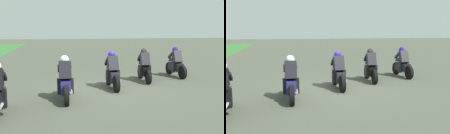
{
  "view_description": "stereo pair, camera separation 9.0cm",
  "coord_description": "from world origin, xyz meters",
  "views": [
    {
      "loc": [
        -9.66,
        2.23,
        2.35
      ],
      "look_at": [
        -0.01,
        0.02,
        0.9
      ],
      "focal_mm": 40.47,
      "sensor_mm": 36.0,
      "label": 1
    },
    {
      "loc": [
        -9.68,
        2.15,
        2.35
      ],
      "look_at": [
        -0.01,
        0.02,
        0.9
      ],
      "focal_mm": 40.47,
      "sensor_mm": 36.0,
      "label": 2
    }
  ],
  "objects": [
    {
      "name": "rider_lane_b",
      "position": [
        1.27,
        -1.82,
        0.62
      ],
      "size": [
        2.04,
        0.56,
        1.51
      ],
      "rotation": [
        0.0,
        0.0,
        -0.09
      ],
      "color": "black",
      "rests_on": "ground_plane"
    },
    {
      "name": "rider_lane_a",
      "position": [
        2.01,
        -3.79,
        0.62
      ],
      "size": [
        2.04,
        0.54,
        1.51
      ],
      "rotation": [
        0.0,
        0.0,
        0.02
      ],
      "color": "black",
      "rests_on": "ground_plane"
    },
    {
      "name": "ground_plane",
      "position": [
        0.0,
        0.0,
        0.0
      ],
      "size": [
        120.0,
        120.0,
        0.0
      ],
      "primitive_type": "plane",
      "color": "#464A3D"
    },
    {
      "name": "rider_lane_c",
      "position": [
        0.17,
        -0.04,
        0.62
      ],
      "size": [
        2.04,
        0.54,
        1.51
      ],
      "rotation": [
        0.0,
        0.0,
        0.01
      ],
      "color": "black",
      "rests_on": "ground_plane"
    },
    {
      "name": "rider_lane_d",
      "position": [
        -1.17,
        1.9,
        0.62
      ],
      "size": [
        2.04,
        0.54,
        1.51
      ],
      "rotation": [
        0.0,
        0.0,
        0.0
      ],
      "color": "black",
      "rests_on": "ground_plane"
    }
  ]
}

